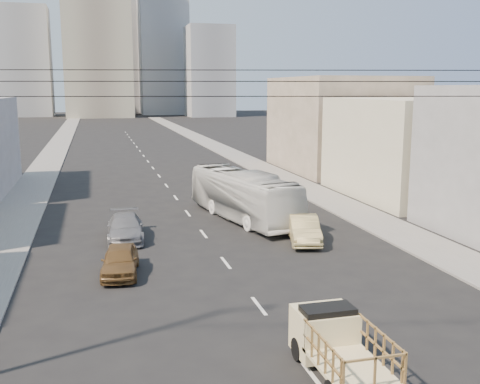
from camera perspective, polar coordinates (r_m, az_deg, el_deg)
name	(u,v)px	position (r m, az deg, el deg)	size (l,w,h in m)	color
sidewalk_left	(55,151)	(83.56, -18.32, 3.94)	(3.50, 180.00, 0.12)	slate
sidewalk_right	(217,147)	(85.30, -2.33, 4.59)	(3.50, 180.00, 0.12)	slate
lane_dashes	(150,165)	(66.80, -9.10, 2.78)	(0.15, 104.00, 0.01)	silver
flatbed_pickup	(338,342)	(18.22, 9.95, -14.74)	(1.95, 4.41, 1.90)	beige
city_bus	(243,195)	(38.11, 0.34, -0.33)	(2.80, 11.95, 3.33)	silver
sedan_brown	(120,260)	(27.64, -12.09, -6.81)	(1.68, 4.16, 1.42)	brown
sedan_tan	(304,229)	(32.83, 6.52, -3.78)	(1.61, 4.61, 1.52)	tan
sedan_grey	(125,228)	(33.82, -11.58, -3.56)	(2.04, 5.02, 1.46)	slate
overhead_wires	(329,83)	(15.72, 9.01, 10.92)	(23.01, 5.02, 0.72)	black
bldg_right_mid	(417,148)	(48.59, 17.56, 4.31)	(11.00, 14.00, 8.00)	beige
bldg_right_far	(341,124)	(62.80, 10.23, 6.84)	(12.00, 16.00, 10.00)	gray
high_rise_tower	(96,18)	(184.16, -14.41, 16.78)	(20.00, 20.00, 60.00)	gray
midrise_ne	(163,55)	(199.72, -7.81, 13.60)	(16.00, 16.00, 40.00)	gray
midrise_nw	(26,62)	(194.10, -20.91, 12.23)	(15.00, 15.00, 34.00)	gray
midrise_back	(125,51)	(213.68, -11.61, 13.82)	(18.00, 18.00, 44.00)	gray
midrise_east	(209,72)	(181.65, -3.14, 12.11)	(14.00, 14.00, 28.00)	gray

